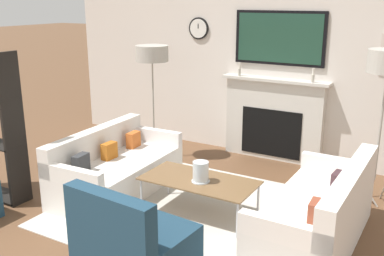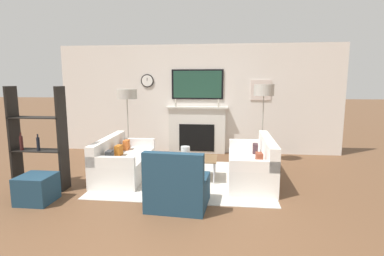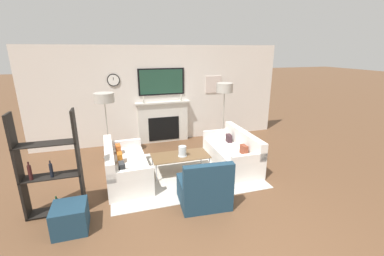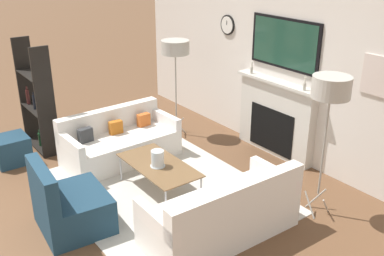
% 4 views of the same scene
% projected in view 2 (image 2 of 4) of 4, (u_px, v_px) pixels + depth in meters
% --- Properties ---
extents(fireplace_wall, '(7.09, 0.28, 2.70)m').
position_uv_depth(fireplace_wall, '(197.00, 104.00, 7.53)').
color(fireplace_wall, silver).
rests_on(fireplace_wall, ground_plane).
extents(area_rug, '(3.04, 2.42, 0.01)m').
position_uv_depth(area_rug, '(186.00, 178.00, 5.60)').
color(area_rug, beige).
rests_on(area_rug, ground_plane).
extents(couch_left, '(0.87, 1.72, 0.74)m').
position_uv_depth(couch_left, '(123.00, 162.00, 5.69)').
color(couch_left, silver).
rests_on(couch_left, ground_plane).
extents(couch_right, '(0.79, 1.77, 0.79)m').
position_uv_depth(couch_right, '(253.00, 166.00, 5.42)').
color(couch_right, silver).
rests_on(couch_right, ground_plane).
extents(armchair, '(0.88, 0.80, 0.86)m').
position_uv_depth(armchair, '(178.00, 188.00, 4.27)').
color(armchair, '#1B374A').
rests_on(armchair, ground_plane).
extents(coffee_table, '(1.22, 0.61, 0.40)m').
position_uv_depth(coffee_table, '(184.00, 159.00, 5.51)').
color(coffee_table, brown).
rests_on(coffee_table, ground_plane).
extents(hurricane_candle, '(0.19, 0.19, 0.22)m').
position_uv_depth(hurricane_candle, '(185.00, 153.00, 5.45)').
color(hurricane_candle, silver).
rests_on(hurricane_candle, coffee_table).
extents(floor_lamp_left, '(0.45, 0.45, 1.63)m').
position_uv_depth(floor_lamp_left, '(127.00, 95.00, 6.77)').
color(floor_lamp_left, '#9E998E').
rests_on(floor_lamp_left, ground_plane).
extents(floor_lamp_right, '(0.43, 0.43, 1.74)m').
position_uv_depth(floor_lamp_right, '(264.00, 91.00, 6.42)').
color(floor_lamp_right, '#9E998E').
rests_on(floor_lamp_right, ground_plane).
extents(shelf_unit, '(0.89, 0.28, 1.72)m').
position_uv_depth(shelf_unit, '(38.00, 143.00, 4.95)').
color(shelf_unit, black).
rests_on(shelf_unit, ground_plane).
extents(ottoman, '(0.48, 0.48, 0.42)m').
position_uv_depth(ottoman, '(37.00, 189.00, 4.47)').
color(ottoman, '#1B374A').
rests_on(ottoman, ground_plane).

